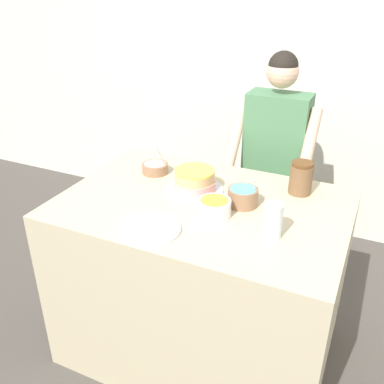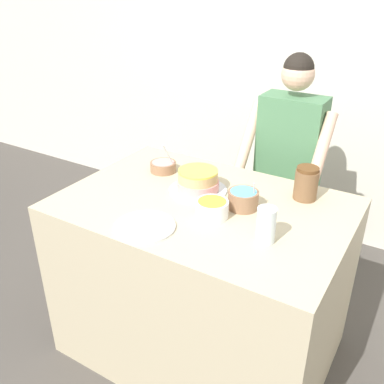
{
  "view_description": "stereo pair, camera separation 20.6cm",
  "coord_description": "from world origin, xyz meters",
  "px_view_note": "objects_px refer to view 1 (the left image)",
  "views": [
    {
      "loc": [
        0.74,
        -1.23,
        1.96
      ],
      "look_at": [
        -0.04,
        0.44,
        1.03
      ],
      "focal_mm": 40.0,
      "sensor_mm": 36.0,
      "label": 1
    },
    {
      "loc": [
        0.92,
        -1.13,
        1.96
      ],
      "look_at": [
        -0.04,
        0.44,
        1.03
      ],
      "focal_mm": 40.0,
      "sensor_mm": 36.0,
      "label": 2
    }
  ],
  "objects_px": {
    "frosting_bowl_blue": "(243,196)",
    "stoneware_jar": "(301,178)",
    "person_baker": "(275,153)",
    "ceramic_plate": "(150,229)",
    "cake": "(195,181)",
    "frosting_bowl_pink": "(155,168)",
    "drinking_glass": "(273,221)",
    "frosting_bowl_orange": "(214,207)"
  },
  "relations": [
    {
      "from": "person_baker",
      "to": "ceramic_plate",
      "type": "xyz_separation_m",
      "value": [
        -0.25,
        -1.14,
        0.01
      ]
    },
    {
      "from": "ceramic_plate",
      "to": "frosting_bowl_pink",
      "type": "bearing_deg",
      "value": 116.99
    },
    {
      "from": "drinking_glass",
      "to": "stoneware_jar",
      "type": "relative_size",
      "value": 0.93
    },
    {
      "from": "frosting_bowl_orange",
      "to": "drinking_glass",
      "type": "xyz_separation_m",
      "value": [
        0.29,
        -0.07,
        0.04
      ]
    },
    {
      "from": "frosting_bowl_pink",
      "to": "stoneware_jar",
      "type": "xyz_separation_m",
      "value": [
        0.8,
        0.09,
        0.05
      ]
    },
    {
      "from": "frosting_bowl_blue",
      "to": "stoneware_jar",
      "type": "bearing_deg",
      "value": 47.96
    },
    {
      "from": "frosting_bowl_blue",
      "to": "ceramic_plate",
      "type": "bearing_deg",
      "value": -126.68
    },
    {
      "from": "ceramic_plate",
      "to": "stoneware_jar",
      "type": "height_order",
      "value": "stoneware_jar"
    },
    {
      "from": "drinking_glass",
      "to": "stoneware_jar",
      "type": "xyz_separation_m",
      "value": [
        0.02,
        0.47,
        0.0
      ]
    },
    {
      "from": "person_baker",
      "to": "frosting_bowl_orange",
      "type": "relative_size",
      "value": 10.26
    },
    {
      "from": "drinking_glass",
      "to": "person_baker",
      "type": "bearing_deg",
      "value": 104.24
    },
    {
      "from": "frosting_bowl_orange",
      "to": "frosting_bowl_pink",
      "type": "bearing_deg",
      "value": 147.93
    },
    {
      "from": "ceramic_plate",
      "to": "drinking_glass",
      "type": "bearing_deg",
      "value": 19.58
    },
    {
      "from": "frosting_bowl_orange",
      "to": "frosting_bowl_pink",
      "type": "relative_size",
      "value": 0.83
    },
    {
      "from": "person_baker",
      "to": "frosting_bowl_blue",
      "type": "height_order",
      "value": "person_baker"
    },
    {
      "from": "stoneware_jar",
      "to": "frosting_bowl_orange",
      "type": "bearing_deg",
      "value": -127.84
    },
    {
      "from": "cake",
      "to": "stoneware_jar",
      "type": "xyz_separation_m",
      "value": [
        0.5,
        0.21,
        0.03
      ]
    },
    {
      "from": "person_baker",
      "to": "cake",
      "type": "relative_size",
      "value": 5.22
    },
    {
      "from": "cake",
      "to": "ceramic_plate",
      "type": "distance_m",
      "value": 0.44
    },
    {
      "from": "frosting_bowl_orange",
      "to": "ceramic_plate",
      "type": "height_order",
      "value": "frosting_bowl_orange"
    },
    {
      "from": "frosting_bowl_orange",
      "to": "stoneware_jar",
      "type": "bearing_deg",
      "value": 52.16
    },
    {
      "from": "ceramic_plate",
      "to": "stoneware_jar",
      "type": "relative_size",
      "value": 1.62
    },
    {
      "from": "frosting_bowl_orange",
      "to": "stoneware_jar",
      "type": "distance_m",
      "value": 0.51
    },
    {
      "from": "frosting_bowl_blue",
      "to": "frosting_bowl_pink",
      "type": "distance_m",
      "value": 0.59
    },
    {
      "from": "cake",
      "to": "frosting_bowl_pink",
      "type": "distance_m",
      "value": 0.32
    },
    {
      "from": "cake",
      "to": "ceramic_plate",
      "type": "bearing_deg",
      "value": -92.34
    },
    {
      "from": "person_baker",
      "to": "cake",
      "type": "xyz_separation_m",
      "value": [
        -0.24,
        -0.7,
        0.06
      ]
    },
    {
      "from": "person_baker",
      "to": "stoneware_jar",
      "type": "height_order",
      "value": "person_baker"
    },
    {
      "from": "ceramic_plate",
      "to": "person_baker",
      "type": "bearing_deg",
      "value": 77.4
    },
    {
      "from": "drinking_glass",
      "to": "stoneware_jar",
      "type": "distance_m",
      "value": 0.47
    },
    {
      "from": "cake",
      "to": "stoneware_jar",
      "type": "bearing_deg",
      "value": 22.54
    },
    {
      "from": "drinking_glass",
      "to": "ceramic_plate",
      "type": "xyz_separation_m",
      "value": [
        -0.5,
        -0.18,
        -0.07
      ]
    },
    {
      "from": "frosting_bowl_orange",
      "to": "stoneware_jar",
      "type": "relative_size",
      "value": 0.9
    },
    {
      "from": "person_baker",
      "to": "frosting_bowl_orange",
      "type": "xyz_separation_m",
      "value": [
        -0.05,
        -0.9,
        0.05
      ]
    },
    {
      "from": "ceramic_plate",
      "to": "cake",
      "type": "bearing_deg",
      "value": 87.66
    },
    {
      "from": "frosting_bowl_orange",
      "to": "frosting_bowl_blue",
      "type": "xyz_separation_m",
      "value": [
        0.09,
        0.15,
        0.0
      ]
    },
    {
      "from": "frosting_bowl_orange",
      "to": "drinking_glass",
      "type": "distance_m",
      "value": 0.3
    },
    {
      "from": "frosting_bowl_blue",
      "to": "stoneware_jar",
      "type": "xyz_separation_m",
      "value": [
        0.22,
        0.25,
        0.04
      ]
    },
    {
      "from": "cake",
      "to": "frosting_bowl_pink",
      "type": "bearing_deg",
      "value": 159.18
    },
    {
      "from": "person_baker",
      "to": "drinking_glass",
      "type": "height_order",
      "value": "person_baker"
    },
    {
      "from": "frosting_bowl_blue",
      "to": "frosting_bowl_pink",
      "type": "xyz_separation_m",
      "value": [
        -0.57,
        0.15,
        -0.02
      ]
    },
    {
      "from": "cake",
      "to": "drinking_glass",
      "type": "height_order",
      "value": "drinking_glass"
    }
  ]
}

